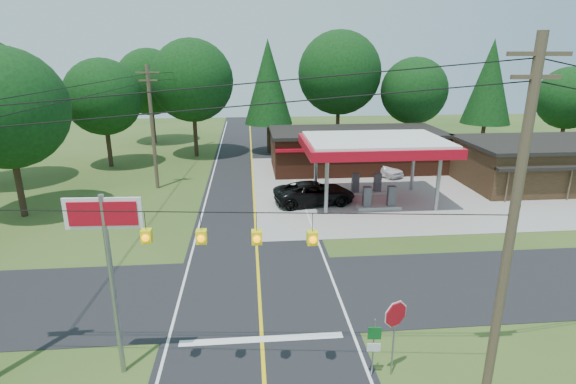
{
  "coord_description": "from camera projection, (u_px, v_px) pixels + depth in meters",
  "views": [
    {
      "loc": [
        -0.33,
        -18.9,
        10.96
      ],
      "look_at": [
        2.0,
        7.0,
        2.8
      ],
      "focal_mm": 28.0,
      "sensor_mm": 36.0,
      "label": 1
    }
  ],
  "objects": [
    {
      "name": "ground",
      "position": [
        259.0,
        293.0,
        21.27
      ],
      "size": [
        120.0,
        120.0,
        0.0
      ],
      "primitive_type": "plane",
      "color": "#2D4A1A",
      "rests_on": "ground"
    },
    {
      "name": "main_highway",
      "position": [
        259.0,
        293.0,
        21.27
      ],
      "size": [
        8.0,
        120.0,
        0.02
      ],
      "primitive_type": "cube",
      "color": "black",
      "rests_on": "ground"
    },
    {
      "name": "cross_road",
      "position": [
        259.0,
        293.0,
        21.26
      ],
      "size": [
        70.0,
        7.0,
        0.02
      ],
      "primitive_type": "cube",
      "color": "black",
      "rests_on": "ground"
    },
    {
      "name": "lane_center_yellow",
      "position": [
        259.0,
        293.0,
        21.26
      ],
      "size": [
        0.15,
        110.0,
        0.0
      ],
      "primitive_type": "cube",
      "color": "yellow",
      "rests_on": "main_highway"
    },
    {
      "name": "gas_canopy",
      "position": [
        375.0,
        146.0,
        33.11
      ],
      "size": [
        10.6,
        7.4,
        4.88
      ],
      "color": "gray",
      "rests_on": "ground"
    },
    {
      "name": "convenience_store",
      "position": [
        355.0,
        149.0,
        43.39
      ],
      "size": [
        16.4,
        7.55,
        3.8
      ],
      "color": "#4D2516",
      "rests_on": "ground"
    },
    {
      "name": "utility_pole_near_right",
      "position": [
        512.0,
        226.0,
        13.47
      ],
      "size": [
        1.8,
        0.3,
        11.5
      ],
      "color": "#473828",
      "rests_on": "ground"
    },
    {
      "name": "utility_pole_far_left",
      "position": [
        152.0,
        126.0,
        36.13
      ],
      "size": [
        1.8,
        0.3,
        10.0
      ],
      "color": "#473828",
      "rests_on": "ground"
    },
    {
      "name": "utility_pole_north",
      "position": [
        194.0,
        107.0,
        52.55
      ],
      "size": [
        0.3,
        0.3,
        9.5
      ],
      "color": "#473828",
      "rests_on": "ground"
    },
    {
      "name": "overhead_beacons",
      "position": [
        228.0,
        215.0,
        13.62
      ],
      "size": [
        17.04,
        2.04,
        1.03
      ],
      "color": "black",
      "rests_on": "ground"
    },
    {
      "name": "treeline_backdrop",
      "position": [
        259.0,
        90.0,
        41.91
      ],
      "size": [
        70.27,
        51.59,
        13.3
      ],
      "color": "#332316",
      "rests_on": "ground"
    },
    {
      "name": "suv_car",
      "position": [
        314.0,
        193.0,
        33.55
      ],
      "size": [
        6.77,
        6.77,
        1.68
      ],
      "primitive_type": "imported",
      "rotation": [
        0.0,
        0.0,
        1.7
      ],
      "color": "black",
      "rests_on": "ground"
    },
    {
      "name": "sedan_car",
      "position": [
        383.0,
        168.0,
        41.24
      ],
      "size": [
        5.43,
        5.43,
        1.36
      ],
      "primitive_type": "imported",
      "rotation": [
        0.0,
        0.0,
        0.52
      ],
      "color": "white",
      "rests_on": "ground"
    },
    {
      "name": "big_stop_sign",
      "position": [
        107.0,
        245.0,
        14.6
      ],
      "size": [
        2.48,
        0.22,
        6.66
      ],
      "color": "gray",
      "rests_on": "ground"
    },
    {
      "name": "octagonal_stop_sign",
      "position": [
        395.0,
        320.0,
        15.27
      ],
      "size": [
        0.92,
        0.46,
        2.95
      ],
      "color": "gray",
      "rests_on": "ground"
    },
    {
      "name": "route_sign_post",
      "position": [
        374.0,
        343.0,
        15.46
      ],
      "size": [
        0.47,
        0.11,
        2.28
      ],
      "color": "gray",
      "rests_on": "ground"
    }
  ]
}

